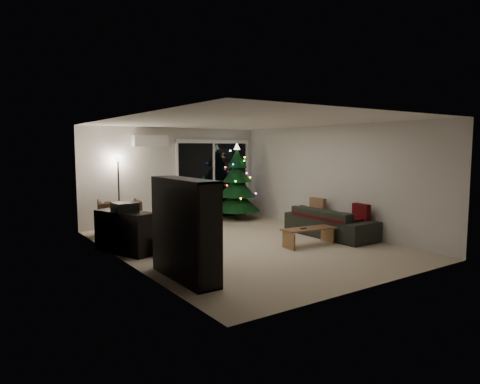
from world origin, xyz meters
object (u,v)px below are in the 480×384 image
object	(u,v)px
christmas_tree	(237,181)
media_cabinet	(125,232)
armchair	(120,217)
sofa	(330,222)
bookshelf	(173,230)
coffee_table	(309,237)

from	to	relation	value
christmas_tree	media_cabinet	bearing A→B (deg)	-152.94
media_cabinet	christmas_tree	distance (m)	4.41
armchair	sofa	world-z (taller)	armchair
armchair	bookshelf	bearing A→B (deg)	96.23
bookshelf	christmas_tree	xyz separation A→B (m)	(3.88, 4.07, 0.29)
sofa	coffee_table	size ratio (longest dim) A/B	1.93
armchair	christmas_tree	distance (m)	3.53
bookshelf	sofa	xyz separation A→B (m)	(4.30, 0.96, -0.44)
media_cabinet	christmas_tree	world-z (taller)	christmas_tree
sofa	coffee_table	world-z (taller)	sofa
media_cabinet	sofa	distance (m)	4.45
bookshelf	coffee_table	distance (m)	3.37
coffee_table	bookshelf	bearing A→B (deg)	-163.24
coffee_table	christmas_tree	xyz separation A→B (m)	(0.61, 3.51, 0.87)
armchair	media_cabinet	bearing A→B (deg)	87.79
bookshelf	armchair	xyz separation A→B (m)	(0.43, 3.68, -0.34)
bookshelf	sofa	size ratio (longest dim) A/B	0.70
sofa	bookshelf	bearing A→B (deg)	103.15
sofa	christmas_tree	distance (m)	3.23
bookshelf	media_cabinet	xyz separation A→B (m)	(0.00, 2.09, -0.37)
bookshelf	armchair	size ratio (longest dim) A/B	1.66
armchair	coffee_table	size ratio (longest dim) A/B	0.81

